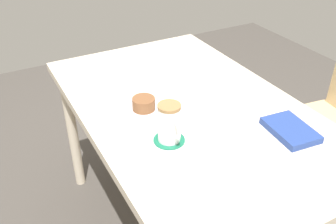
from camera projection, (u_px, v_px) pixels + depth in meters
The scene contains 7 objects.
dining_table at pixel (189, 123), 1.44m from camera, with size 1.27×0.78×0.72m.
placemat at pixel (158, 127), 1.29m from camera, with size 0.44×0.32×0.00m, color white.
pastry_plate at pixel (144, 110), 1.36m from camera, with size 0.15×0.15×0.01m, color white.
pastry at pixel (144, 104), 1.35m from camera, with size 0.08×0.08×0.04m, color brown.
coffee_coaster at pixel (169, 140), 1.22m from camera, with size 0.10×0.10×0.01m, color #196B4C.
coffee_mug at pixel (170, 123), 1.18m from camera, with size 0.11×0.07×0.13m.
small_book at pixel (290, 130), 1.25m from camera, with size 0.18×0.12×0.02m, color navy.
Camera 1 is at (1.01, -0.64, 1.46)m, focal length 40.00 mm.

